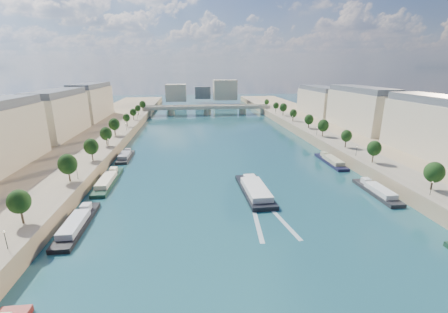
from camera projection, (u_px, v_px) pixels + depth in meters
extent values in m
plane|color=#0C2D36|center=(226.00, 161.00, 133.98)|extent=(700.00, 700.00, 0.00)
cube|color=#9E8460|center=(56.00, 161.00, 125.57)|extent=(44.00, 520.00, 5.00)
cube|color=#9E8460|center=(377.00, 151.00, 140.97)|extent=(44.00, 520.00, 5.00)
cube|color=gray|center=(92.00, 154.00, 126.45)|extent=(14.00, 520.00, 0.10)
cube|color=gray|center=(348.00, 147.00, 138.64)|extent=(14.00, 520.00, 0.10)
cylinder|color=#382B1E|center=(24.00, 214.00, 70.88)|extent=(0.50, 0.50, 3.82)
ellipsoid|color=black|center=(21.00, 200.00, 69.86)|extent=(4.80, 4.80, 5.52)
cylinder|color=#382B1E|center=(64.00, 178.00, 93.74)|extent=(0.50, 0.50, 3.82)
ellipsoid|color=black|center=(63.00, 167.00, 92.72)|extent=(4.80, 4.80, 5.52)
cylinder|color=#382B1E|center=(89.00, 157.00, 116.61)|extent=(0.50, 0.50, 3.82)
ellipsoid|color=black|center=(88.00, 148.00, 115.58)|extent=(4.80, 4.80, 5.52)
cylinder|color=#382B1E|center=(105.00, 142.00, 139.47)|extent=(0.50, 0.50, 3.82)
ellipsoid|color=black|center=(104.00, 135.00, 138.44)|extent=(4.80, 4.80, 5.52)
cylinder|color=#382B1E|center=(117.00, 132.00, 162.33)|extent=(0.50, 0.50, 3.82)
ellipsoid|color=black|center=(116.00, 125.00, 161.31)|extent=(4.80, 4.80, 5.52)
cylinder|color=#382B1E|center=(126.00, 124.00, 185.19)|extent=(0.50, 0.50, 3.82)
ellipsoid|color=black|center=(125.00, 118.00, 184.17)|extent=(4.80, 4.80, 5.52)
cylinder|color=#382B1E|center=(133.00, 118.00, 208.05)|extent=(0.50, 0.50, 3.82)
ellipsoid|color=black|center=(132.00, 112.00, 207.03)|extent=(4.80, 4.80, 5.52)
cylinder|color=#382B1E|center=(138.00, 113.00, 230.92)|extent=(0.50, 0.50, 3.82)
ellipsoid|color=black|center=(138.00, 108.00, 229.89)|extent=(4.80, 4.80, 5.52)
cylinder|color=#382B1E|center=(143.00, 109.00, 253.78)|extent=(0.50, 0.50, 3.82)
ellipsoid|color=black|center=(143.00, 104.00, 252.76)|extent=(4.80, 4.80, 5.52)
cylinder|color=#382B1E|center=(426.00, 183.00, 90.27)|extent=(0.50, 0.50, 3.82)
ellipsoid|color=black|center=(428.00, 171.00, 89.25)|extent=(4.80, 4.80, 5.52)
cylinder|color=#382B1E|center=(378.00, 159.00, 113.13)|extent=(0.50, 0.50, 3.82)
ellipsoid|color=black|center=(379.00, 150.00, 112.11)|extent=(4.80, 4.80, 5.52)
cylinder|color=#382B1E|center=(346.00, 144.00, 135.99)|extent=(0.50, 0.50, 3.82)
ellipsoid|color=black|center=(347.00, 136.00, 134.97)|extent=(4.80, 4.80, 5.52)
cylinder|color=#382B1E|center=(324.00, 133.00, 158.86)|extent=(0.50, 0.50, 3.82)
ellipsoid|color=black|center=(324.00, 126.00, 157.83)|extent=(4.80, 4.80, 5.52)
cylinder|color=#382B1E|center=(307.00, 125.00, 181.72)|extent=(0.50, 0.50, 3.82)
ellipsoid|color=black|center=(307.00, 119.00, 180.70)|extent=(4.80, 4.80, 5.52)
cylinder|color=#382B1E|center=(294.00, 118.00, 204.58)|extent=(0.50, 0.50, 3.82)
ellipsoid|color=black|center=(294.00, 113.00, 203.56)|extent=(4.80, 4.80, 5.52)
cylinder|color=#382B1E|center=(283.00, 113.00, 227.44)|extent=(0.50, 0.50, 3.82)
ellipsoid|color=black|center=(283.00, 109.00, 226.42)|extent=(4.80, 4.80, 5.52)
cylinder|color=#382B1E|center=(274.00, 109.00, 250.31)|extent=(0.50, 0.50, 3.82)
ellipsoid|color=black|center=(275.00, 105.00, 249.28)|extent=(4.80, 4.80, 5.52)
cylinder|color=#382B1E|center=(267.00, 106.00, 273.17)|extent=(0.50, 0.50, 3.82)
ellipsoid|color=black|center=(267.00, 102.00, 272.14)|extent=(4.80, 4.80, 5.52)
cylinder|color=black|center=(6.00, 241.00, 59.69)|extent=(0.14, 0.14, 4.00)
sphere|color=#FFE5B2|center=(4.00, 232.00, 59.09)|extent=(0.36, 0.36, 0.36)
cylinder|color=black|center=(77.00, 173.00, 97.80)|extent=(0.14, 0.14, 4.00)
sphere|color=#FFE5B2|center=(76.00, 167.00, 97.20)|extent=(0.36, 0.36, 0.36)
cylinder|color=black|center=(109.00, 144.00, 135.90)|extent=(0.14, 0.14, 4.00)
sphere|color=#FFE5B2|center=(108.00, 139.00, 135.30)|extent=(0.36, 0.36, 0.36)
cylinder|color=black|center=(126.00, 127.00, 174.00)|extent=(0.14, 0.14, 4.00)
sphere|color=#FFE5B2|center=(126.00, 124.00, 173.41)|extent=(0.36, 0.36, 0.36)
cylinder|color=black|center=(137.00, 116.00, 212.11)|extent=(0.14, 0.14, 4.00)
sphere|color=#FFE5B2|center=(137.00, 114.00, 211.51)|extent=(0.36, 0.36, 0.36)
cylinder|color=black|center=(431.00, 189.00, 85.21)|extent=(0.14, 0.14, 4.00)
sphere|color=#FFE5B2|center=(433.00, 182.00, 84.61)|extent=(0.36, 0.36, 0.36)
cylinder|color=black|center=(356.00, 152.00, 123.32)|extent=(0.14, 0.14, 4.00)
sphere|color=#FFE5B2|center=(357.00, 147.00, 122.72)|extent=(0.36, 0.36, 0.36)
cylinder|color=black|center=(317.00, 132.00, 161.42)|extent=(0.14, 0.14, 4.00)
sphere|color=#FFE5B2|center=(317.00, 128.00, 160.82)|extent=(0.36, 0.36, 0.36)
cylinder|color=black|center=(292.00, 120.00, 199.53)|extent=(0.14, 0.14, 4.00)
sphere|color=#FFE5B2|center=(293.00, 116.00, 198.93)|extent=(0.36, 0.36, 0.36)
cylinder|color=black|center=(276.00, 111.00, 237.63)|extent=(0.14, 0.14, 4.00)
sphere|color=#FFE5B2|center=(276.00, 109.00, 237.03)|extent=(0.36, 0.36, 0.36)
cube|color=#BCB190|center=(59.00, 117.00, 159.68)|extent=(16.00, 52.00, 20.00)
cube|color=#474C54|center=(55.00, 95.00, 156.37)|extent=(14.72, 50.44, 3.20)
cube|color=#BCB190|center=(92.00, 104.00, 214.93)|extent=(16.00, 52.00, 20.00)
cube|color=#474C54|center=(90.00, 88.00, 211.62)|extent=(14.72, 50.44, 3.20)
cube|color=#BCB190|center=(436.00, 132.00, 122.61)|extent=(16.00, 52.00, 20.00)
cube|color=#474C54|center=(442.00, 103.00, 119.31)|extent=(14.72, 50.44, 3.20)
cube|color=#BCB190|center=(359.00, 112.00, 177.86)|extent=(16.00, 52.00, 20.00)
cube|color=#474C54|center=(362.00, 92.00, 174.56)|extent=(14.72, 50.44, 3.20)
cube|color=#BCB190|center=(319.00, 101.00, 233.11)|extent=(16.00, 52.00, 20.00)
cube|color=#474C54|center=(320.00, 86.00, 229.81)|extent=(14.72, 50.44, 3.20)
cube|color=#BCB190|center=(176.00, 93.00, 326.83)|extent=(22.00, 18.00, 18.00)
cube|color=#BCB190|center=(225.00, 90.00, 341.67)|extent=(26.00, 20.00, 22.00)
cube|color=#474C54|center=(203.00, 93.00, 354.43)|extent=(18.00, 16.00, 14.00)
cube|color=#C1B79E|center=(207.00, 108.00, 266.18)|extent=(112.00, 11.00, 2.20)
cube|color=#C1B79E|center=(208.00, 107.00, 260.99)|extent=(112.00, 0.80, 0.90)
cube|color=#C1B79E|center=(207.00, 105.00, 270.51)|extent=(112.00, 0.80, 0.90)
cylinder|color=#C1B79E|center=(171.00, 112.00, 263.81)|extent=(6.40, 6.40, 5.00)
cylinder|color=#C1B79E|center=(207.00, 112.00, 267.23)|extent=(6.40, 6.40, 5.00)
cylinder|color=#C1B79E|center=(243.00, 111.00, 270.66)|extent=(6.40, 6.40, 5.00)
cube|color=#C1B79E|center=(148.00, 113.00, 261.67)|extent=(6.00, 12.00, 5.00)
cube|color=#C1B79E|center=(264.00, 111.00, 272.80)|extent=(6.00, 12.00, 5.00)
cube|color=black|center=(254.00, 192.00, 100.02)|extent=(8.92, 28.13, 1.99)
cube|color=silver|center=(256.00, 189.00, 97.36)|extent=(7.15, 18.33, 1.79)
cube|color=silver|center=(250.00, 178.00, 107.44)|extent=(4.10, 3.48, 1.80)
cube|color=silver|center=(256.00, 217.00, 83.59)|extent=(3.47, 26.01, 0.04)
cube|color=silver|center=(278.00, 216.00, 84.27)|extent=(5.24, 25.87, 0.04)
cube|color=black|center=(78.00, 226.00, 78.62)|extent=(5.00, 24.59, 1.80)
cube|color=silver|center=(74.00, 224.00, 76.26)|extent=(4.10, 13.52, 1.60)
cube|color=silver|center=(86.00, 207.00, 85.13)|extent=(2.50, 2.95, 1.80)
cube|color=#173A2A|center=(108.00, 182.00, 108.60)|extent=(5.00, 27.84, 1.80)
cube|color=#F0E5BF|center=(106.00, 180.00, 106.00)|extent=(4.10, 15.31, 1.60)
cube|color=#F0E5BF|center=(113.00, 170.00, 116.05)|extent=(2.50, 3.34, 1.80)
cube|color=black|center=(126.00, 158.00, 138.15)|extent=(5.00, 19.79, 1.80)
cube|color=gray|center=(125.00, 155.00, 136.16)|extent=(4.10, 10.88, 1.60)
cube|color=gray|center=(128.00, 151.00, 143.29)|extent=(2.50, 2.37, 1.80)
cube|color=#252527|center=(376.00, 193.00, 99.21)|extent=(5.00, 22.05, 1.80)
cube|color=silver|center=(380.00, 190.00, 97.05)|extent=(4.10, 12.13, 1.60)
cube|color=silver|center=(366.00, 181.00, 105.00)|extent=(2.50, 2.65, 1.80)
cube|color=black|center=(331.00, 162.00, 131.21)|extent=(5.00, 23.87, 1.80)
cube|color=#C1BB91|center=(333.00, 160.00, 128.91)|extent=(4.10, 13.13, 1.60)
cube|color=#C1BB91|center=(324.00, 154.00, 137.52)|extent=(2.50, 2.86, 1.80)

